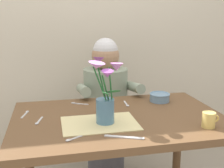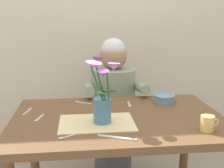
% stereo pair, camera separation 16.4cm
% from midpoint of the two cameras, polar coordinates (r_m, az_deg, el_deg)
% --- Properties ---
extents(wood_panel_backdrop, '(4.00, 0.10, 2.50)m').
position_cam_midpoint_polar(wood_panel_backdrop, '(2.59, -0.01, 12.38)').
color(wood_panel_backdrop, beige).
rests_on(wood_panel_backdrop, ground_plane).
extents(dining_table, '(1.20, 0.80, 0.74)m').
position_cam_midpoint_polar(dining_table, '(1.69, 4.01, -9.57)').
color(dining_table, brown).
rests_on(dining_table, ground_plane).
extents(seated_person, '(0.45, 0.47, 1.14)m').
position_cam_midpoint_polar(seated_person, '(2.29, 2.30, -5.32)').
color(seated_person, '#4C4C56').
rests_on(seated_person, ground_plane).
extents(striped_placemat, '(0.40, 0.28, 0.00)m').
position_cam_midpoint_polar(striped_placemat, '(1.55, 0.03, -7.73)').
color(striped_placemat, beige).
rests_on(striped_placemat, dining_table).
extents(flower_vase, '(0.21, 0.26, 0.35)m').
position_cam_midpoint_polar(flower_vase, '(1.51, 1.16, -2.20)').
color(flower_vase, teal).
rests_on(flower_vase, dining_table).
extents(ceramic_bowl, '(0.14, 0.14, 0.06)m').
position_cam_midpoint_polar(ceramic_bowl, '(1.94, 12.66, -2.82)').
color(ceramic_bowl, '#6689A8').
rests_on(ceramic_bowl, dining_table).
extents(dinner_knife, '(0.18, 0.09, 0.00)m').
position_cam_midpoint_polar(dinner_knife, '(1.38, 4.44, -10.55)').
color(dinner_knife, silver).
rests_on(dinner_knife, dining_table).
extents(coffee_cup, '(0.09, 0.07, 0.08)m').
position_cam_midpoint_polar(coffee_cup, '(1.55, 21.29, -7.30)').
color(coffee_cup, '#E5C666').
rests_on(coffee_cup, dining_table).
extents(spoon_0, '(0.04, 0.12, 0.01)m').
position_cam_midpoint_polar(spoon_0, '(1.79, -13.59, -5.12)').
color(spoon_0, silver).
rests_on(spoon_0, dining_table).
extents(spoon_1, '(0.11, 0.08, 0.01)m').
position_cam_midpoint_polar(spoon_1, '(1.39, -5.70, -10.40)').
color(spoon_1, silver).
rests_on(spoon_1, dining_table).
extents(spoon_2, '(0.02, 0.12, 0.01)m').
position_cam_midpoint_polar(spoon_2, '(1.86, 6.01, -4.17)').
color(spoon_2, silver).
rests_on(spoon_2, dining_table).
extents(spoon_3, '(0.04, 0.12, 0.01)m').
position_cam_midpoint_polar(spoon_3, '(1.64, -11.63, -6.84)').
color(spoon_3, silver).
rests_on(spoon_3, dining_table).
extents(spoon_4, '(0.11, 0.07, 0.01)m').
position_cam_midpoint_polar(spoon_4, '(1.90, -3.78, -3.68)').
color(spoon_4, silver).
rests_on(spoon_4, dining_table).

